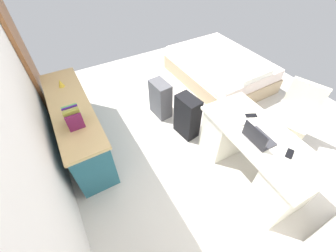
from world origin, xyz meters
name	(u,v)px	position (x,y,z in m)	size (l,w,h in m)	color
ground_plane	(193,124)	(0.00, 0.00, 0.00)	(5.16, 5.16, 0.00)	beige
wall_back	(15,101)	(0.00, 2.00, 1.30)	(4.16, 0.10, 2.60)	white
door_wooden	(25,55)	(1.53, 1.92, 1.02)	(0.88, 0.05, 2.04)	brown
desk	(253,154)	(-1.08, -0.11, 0.38)	(1.46, 0.71, 0.72)	silver
office_chair	(292,119)	(-0.92, -0.99, 0.42)	(0.59, 0.59, 0.94)	black
credenza	(78,126)	(0.47, 1.62, 0.37)	(1.80, 0.48, 0.75)	#235B6B
bed	(220,69)	(0.82, -1.17, 0.24)	(1.93, 1.44, 0.58)	tan
suitcase_black	(187,117)	(-0.08, 0.19, 0.33)	(0.36, 0.22, 0.67)	black
suitcase_spare_grey	(160,99)	(0.50, 0.32, 0.31)	(0.36, 0.22, 0.61)	#4C4C51
laptop	(257,137)	(-1.10, 0.00, 0.77)	(0.32, 0.23, 0.21)	#333338
computer_mouse	(243,123)	(-0.84, -0.05, 0.74)	(0.06, 0.10, 0.03)	white
cell_phone_near_laptop	(290,154)	(-1.40, -0.16, 0.73)	(0.07, 0.14, 0.01)	black
cell_phone_by_mouse	(251,115)	(-0.78, -0.24, 0.73)	(0.07, 0.14, 0.01)	black
book_row	(73,117)	(0.10, 1.62, 0.85)	(0.22, 0.17, 0.24)	#621942
figurine_small	(61,83)	(0.93, 1.62, 0.80)	(0.08, 0.08, 0.11)	gold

